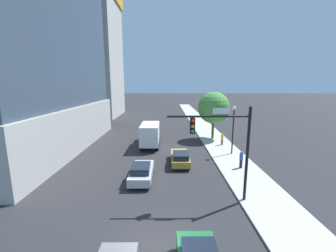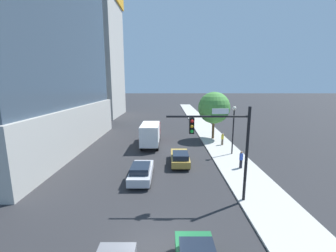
{
  "view_description": "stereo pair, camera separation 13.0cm",
  "coord_description": "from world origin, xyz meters",
  "px_view_note": "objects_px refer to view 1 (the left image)",
  "views": [
    {
      "loc": [
        0.52,
        -9.68,
        8.22
      ],
      "look_at": [
        0.63,
        9.07,
        4.63
      ],
      "focal_mm": 23.22,
      "sensor_mm": 36.0,
      "label": 1
    },
    {
      "loc": [
        0.65,
        -9.68,
        8.22
      ],
      "look_at": [
        0.63,
        9.07,
        4.63
      ],
      "focal_mm": 23.22,
      "sensor_mm": 36.0,
      "label": 2
    }
  ],
  "objects_px": {
    "street_lamp": "(233,123)",
    "pedestrian_blue_shirt": "(241,159)",
    "pedestrian_yellow_shirt": "(222,139)",
    "car_white": "(154,128)",
    "construction_building": "(92,49)",
    "car_gold": "(180,157)",
    "car_silver": "(142,172)",
    "traffic_light_pole": "(224,138)",
    "box_truck": "(151,133)",
    "street_tree": "(214,108)"
  },
  "relations": [
    {
      "from": "pedestrian_blue_shirt",
      "to": "box_truck",
      "type": "bearing_deg",
      "value": 138.16
    },
    {
      "from": "car_white",
      "to": "car_silver",
      "type": "distance_m",
      "value": 19.7
    },
    {
      "from": "car_silver",
      "to": "pedestrian_yellow_shirt",
      "type": "relative_size",
      "value": 2.8
    },
    {
      "from": "car_silver",
      "to": "street_tree",
      "type": "bearing_deg",
      "value": 57.46
    },
    {
      "from": "car_gold",
      "to": "box_truck",
      "type": "height_order",
      "value": "box_truck"
    },
    {
      "from": "car_gold",
      "to": "box_truck",
      "type": "bearing_deg",
      "value": 116.86
    },
    {
      "from": "pedestrian_yellow_shirt",
      "to": "pedestrian_blue_shirt",
      "type": "distance_m",
      "value": 8.33
    },
    {
      "from": "car_white",
      "to": "box_truck",
      "type": "xyz_separation_m",
      "value": [
        0.0,
        -8.79,
        1.08
      ]
    },
    {
      "from": "pedestrian_yellow_shirt",
      "to": "car_white",
      "type": "bearing_deg",
      "value": 137.32
    },
    {
      "from": "pedestrian_blue_shirt",
      "to": "car_silver",
      "type": "bearing_deg",
      "value": -165.76
    },
    {
      "from": "car_silver",
      "to": "box_truck",
      "type": "xyz_separation_m",
      "value": [
        -0.0,
        10.9,
        1.04
      ]
    },
    {
      "from": "street_lamp",
      "to": "pedestrian_blue_shirt",
      "type": "distance_m",
      "value": 5.32
    },
    {
      "from": "traffic_light_pole",
      "to": "box_truck",
      "type": "height_order",
      "value": "traffic_light_pole"
    },
    {
      "from": "traffic_light_pole",
      "to": "pedestrian_yellow_shirt",
      "type": "relative_size",
      "value": 4.09
    },
    {
      "from": "car_silver",
      "to": "pedestrian_blue_shirt",
      "type": "xyz_separation_m",
      "value": [
        9.49,
        2.41,
        0.27
      ]
    },
    {
      "from": "car_silver",
      "to": "box_truck",
      "type": "bearing_deg",
      "value": 90.0
    },
    {
      "from": "traffic_light_pole",
      "to": "car_silver",
      "type": "relative_size",
      "value": 1.46
    },
    {
      "from": "car_white",
      "to": "car_silver",
      "type": "relative_size",
      "value": 1.0
    },
    {
      "from": "street_lamp",
      "to": "car_gold",
      "type": "relative_size",
      "value": 1.22
    },
    {
      "from": "construction_building",
      "to": "street_tree",
      "type": "relative_size",
      "value": 5.8
    },
    {
      "from": "construction_building",
      "to": "car_white",
      "type": "distance_m",
      "value": 31.08
    },
    {
      "from": "car_silver",
      "to": "pedestrian_blue_shirt",
      "type": "relative_size",
      "value": 2.68
    },
    {
      "from": "pedestrian_yellow_shirt",
      "to": "pedestrian_blue_shirt",
      "type": "xyz_separation_m",
      "value": [
        -0.23,
        -8.33,
        0.04
      ]
    },
    {
      "from": "street_tree",
      "to": "car_silver",
      "type": "bearing_deg",
      "value": -122.54
    },
    {
      "from": "car_silver",
      "to": "traffic_light_pole",
      "type": "bearing_deg",
      "value": -30.72
    },
    {
      "from": "construction_building",
      "to": "street_tree",
      "type": "bearing_deg",
      "value": -44.54
    },
    {
      "from": "street_lamp",
      "to": "car_gold",
      "type": "distance_m",
      "value": 7.7
    },
    {
      "from": "car_white",
      "to": "box_truck",
      "type": "distance_m",
      "value": 8.86
    },
    {
      "from": "construction_building",
      "to": "traffic_light_pole",
      "type": "distance_m",
      "value": 50.78
    },
    {
      "from": "car_silver",
      "to": "car_gold",
      "type": "xyz_separation_m",
      "value": [
        3.59,
        3.82,
        -0.02
      ]
    },
    {
      "from": "street_lamp",
      "to": "pedestrian_blue_shirt",
      "type": "xyz_separation_m",
      "value": [
        -0.43,
        -4.49,
        -2.84
      ]
    },
    {
      "from": "street_lamp",
      "to": "pedestrian_yellow_shirt",
      "type": "relative_size",
      "value": 3.46
    },
    {
      "from": "construction_building",
      "to": "car_white",
      "type": "height_order",
      "value": "construction_building"
    },
    {
      "from": "street_tree",
      "to": "car_silver",
      "type": "height_order",
      "value": "street_tree"
    },
    {
      "from": "construction_building",
      "to": "car_white",
      "type": "relative_size",
      "value": 8.96
    },
    {
      "from": "car_white",
      "to": "pedestrian_blue_shirt",
      "type": "distance_m",
      "value": 19.73
    },
    {
      "from": "street_lamp",
      "to": "pedestrian_yellow_shirt",
      "type": "xyz_separation_m",
      "value": [
        -0.2,
        3.84,
        -2.88
      ]
    },
    {
      "from": "street_tree",
      "to": "car_gold",
      "type": "bearing_deg",
      "value": -117.88
    },
    {
      "from": "traffic_light_pole",
      "to": "street_lamp",
      "type": "height_order",
      "value": "traffic_light_pole"
    },
    {
      "from": "pedestrian_yellow_shirt",
      "to": "construction_building",
      "type": "bearing_deg",
      "value": 132.23
    },
    {
      "from": "car_white",
      "to": "pedestrian_blue_shirt",
      "type": "height_order",
      "value": "pedestrian_blue_shirt"
    },
    {
      "from": "construction_building",
      "to": "pedestrian_blue_shirt",
      "type": "relative_size",
      "value": 24.0
    },
    {
      "from": "street_tree",
      "to": "box_truck",
      "type": "distance_m",
      "value": 10.28
    },
    {
      "from": "car_white",
      "to": "car_gold",
      "type": "relative_size",
      "value": 0.98
    },
    {
      "from": "construction_building",
      "to": "street_lamp",
      "type": "xyz_separation_m",
      "value": [
        26.75,
        -33.09,
        -13.31
      ]
    },
    {
      "from": "street_lamp",
      "to": "box_truck",
      "type": "height_order",
      "value": "street_lamp"
    },
    {
      "from": "traffic_light_pole",
      "to": "car_silver",
      "type": "xyz_separation_m",
      "value": [
        -6.05,
        3.6,
        -3.92
      ]
    },
    {
      "from": "car_white",
      "to": "box_truck",
      "type": "height_order",
      "value": "box_truck"
    },
    {
      "from": "car_gold",
      "to": "construction_building",
      "type": "bearing_deg",
      "value": 119.45
    },
    {
      "from": "pedestrian_blue_shirt",
      "to": "street_tree",
      "type": "bearing_deg",
      "value": 91.47
    }
  ]
}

